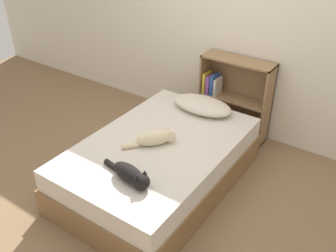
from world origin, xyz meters
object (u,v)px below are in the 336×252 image
cat_dark (132,175)px  bookshelf (234,95)px  pillow (202,105)px  cat_light (156,137)px  bed (159,163)px

cat_dark → bookshelf: (-0.01, 1.77, -0.06)m
pillow → bookshelf: bookshelf is taller
cat_light → bookshelf: 1.26m
cat_light → bookshelf: bearing=32.9°
cat_light → cat_dark: bearing=-124.6°
bed → pillow: bearing=88.4°
bed → cat_light: bearing=-101.4°
cat_light → cat_dark: cat_dark is taller
pillow → cat_light: 0.75m
cat_light → bookshelf: bookshelf is taller
bed → pillow: size_ratio=2.94×
bed → pillow: 0.78m
bed → bookshelf: (0.13, 1.22, 0.24)m
pillow → bookshelf: bearing=77.3°
cat_dark → pillow: bearing=105.7°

